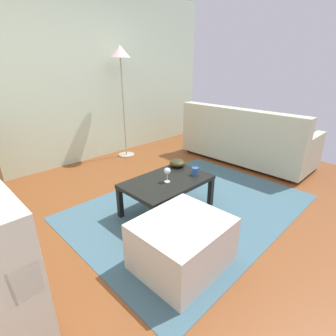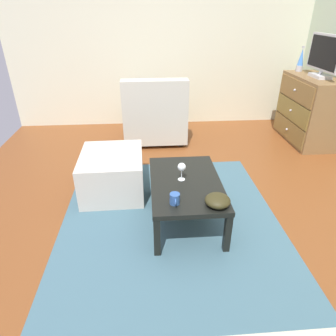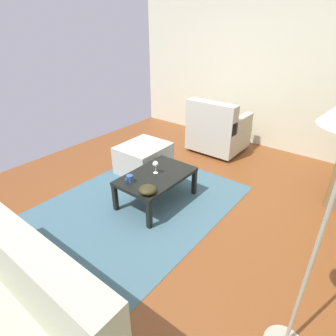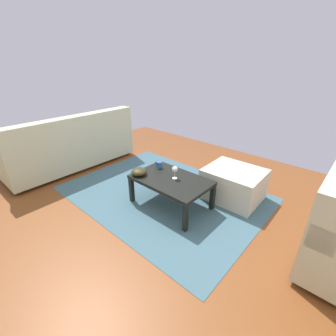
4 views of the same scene
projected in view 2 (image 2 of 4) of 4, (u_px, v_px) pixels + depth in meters
The scene contains 12 objects.
ground_plane at pixel (193, 223), 2.65m from camera, with size 5.76×4.74×0.05m, color brown.
wall_plain_left at pixel (169, 34), 4.31m from camera, with size 0.12×4.74×2.66m, color beige.
area_rug at pixel (173, 237), 2.44m from camera, with size 2.60×1.90×0.01m, color #3E5F6D.
dresser at pixel (308, 110), 4.03m from camera, with size 0.97×0.49×0.88m.
tv at pixel (325, 55), 3.65m from camera, with size 0.67×0.18×0.51m.
lava_lamp at pixel (301, 60), 4.09m from camera, with size 0.09×0.09×0.33m.
coffee_table at pixel (186, 186), 2.52m from camera, with size 0.93×0.59×0.38m.
wine_glass at pixel (182, 168), 2.47m from camera, with size 0.07×0.07×0.16m.
mug at pixel (175, 199), 2.19m from camera, with size 0.11×0.08×0.08m.
bowl_decorative at pixel (218, 200), 2.18m from camera, with size 0.19×0.19×0.09m, color #302C15.
armchair at pixel (155, 115), 4.09m from camera, with size 0.80×0.84×0.89m.
ottoman at pixel (113, 173), 2.97m from camera, with size 0.70×0.60×0.41m, color beige.
Camera 2 is at (2.07, -0.38, 1.67)m, focal length 31.75 mm.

